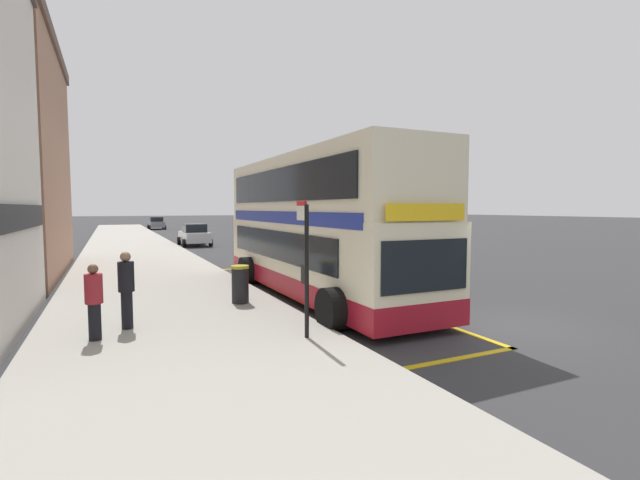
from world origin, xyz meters
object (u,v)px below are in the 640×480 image
bus_stop_sign (305,258)px  litter_bin (240,284)px  double_decker_bus (315,231)px  parked_car_silver_kerbside (194,235)px  pedestrian_further_back (126,287)px  pedestrian_waiting_near_sign (94,299)px  parked_car_grey_ahead (157,223)px

bus_stop_sign → litter_bin: size_ratio=2.66×
double_decker_bus → litter_bin: double_decker_bus is taller
bus_stop_sign → parked_car_silver_kerbside: bearing=85.4°
double_decker_bus → parked_car_silver_kerbside: (-0.26, 21.02, -1.27)m
parked_car_silver_kerbside → pedestrian_further_back: bearing=-101.4°
parked_car_silver_kerbside → pedestrian_waiting_near_sign: (-6.00, -23.98, 0.17)m
parked_car_silver_kerbside → pedestrian_waiting_near_sign: 24.72m
double_decker_bus → bus_stop_sign: bearing=-117.0°
pedestrian_waiting_near_sign → litter_bin: (3.59, 2.21, -0.30)m
bus_stop_sign → parked_car_grey_ahead: 53.72m
bus_stop_sign → pedestrian_waiting_near_sign: (-3.94, 1.58, -0.81)m
pedestrian_further_back → double_decker_bus: bearing=22.2°
pedestrian_further_back → litter_bin: pedestrian_further_back is taller
parked_car_grey_ahead → double_decker_bus: bearing=-90.0°
pedestrian_further_back → pedestrian_waiting_near_sign: bearing=-133.2°
parked_car_grey_ahead → pedestrian_further_back: 51.70m
parked_car_silver_kerbside → pedestrian_further_back: pedestrian_further_back is taller
double_decker_bus → litter_bin: (-2.66, -0.74, -1.39)m
double_decker_bus → pedestrian_further_back: bearing=-157.8°
parked_car_grey_ahead → pedestrian_waiting_near_sign: bearing=-96.9°
pedestrian_waiting_near_sign → litter_bin: bearing=31.7°
parked_car_grey_ahead → litter_bin: parked_car_grey_ahead is taller
pedestrian_waiting_near_sign → parked_car_silver_kerbside: bearing=76.0°
pedestrian_waiting_near_sign → bus_stop_sign: bearing=-21.9°
parked_car_grey_ahead → pedestrian_waiting_near_sign: 52.42m
parked_car_silver_kerbside → litter_bin: parked_car_silver_kerbside is taller
litter_bin → parked_car_silver_kerbside: bearing=83.7°
parked_car_grey_ahead → parked_car_silver_kerbside: (0.14, -28.11, 0.00)m
pedestrian_further_back → litter_bin: 3.37m
bus_stop_sign → litter_bin: bus_stop_sign is taller
parked_car_grey_ahead → pedestrian_further_back: pedestrian_further_back is taller
double_decker_bus → bus_stop_sign: 5.10m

